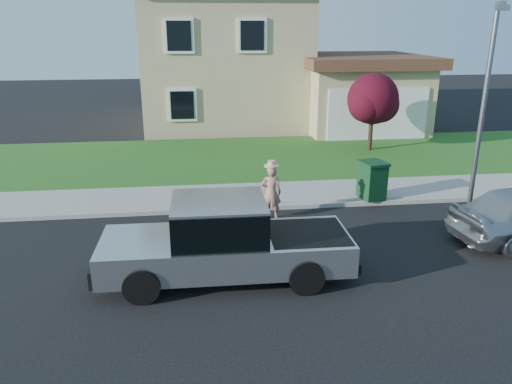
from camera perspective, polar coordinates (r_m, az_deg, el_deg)
The scene contains 10 objects.
ground at distance 11.78m, azimuth 1.72°, elevation -7.00°, with size 80.00×80.00×0.00m, color black.
curb at distance 14.55m, azimuth 3.90°, elevation -1.64°, with size 40.00×0.20×0.12m, color gray.
sidewalk at distance 15.56m, azimuth 3.15°, elevation -0.19°, with size 40.00×2.00×0.15m, color gray.
lawn at distance 19.83m, azimuth 0.89°, elevation 3.92°, with size 40.00×7.00×0.10m, color #17501B.
house at distance 27.10m, azimuth -0.75°, elevation 14.60°, with size 14.00×11.30×6.85m.
pickup_truck at distance 10.40m, azimuth -3.58°, elevation -5.75°, with size 5.31×2.07×1.74m.
woman at distance 13.54m, azimuth 1.76°, elevation 0.05°, with size 0.61×0.46×1.65m.
ornamental_tree at distance 21.13m, azimuth 13.28°, elevation 10.06°, with size 2.29×2.06×3.14m.
trash_bin at distance 15.18m, azimuth 13.13°, elevation 1.38°, with size 0.84×0.92×1.12m.
street_lamp at distance 14.71m, azimuth 24.71°, elevation 9.61°, with size 0.43×0.73×5.63m.
Camera 1 is at (-1.64, -10.49, 5.11)m, focal length 35.00 mm.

